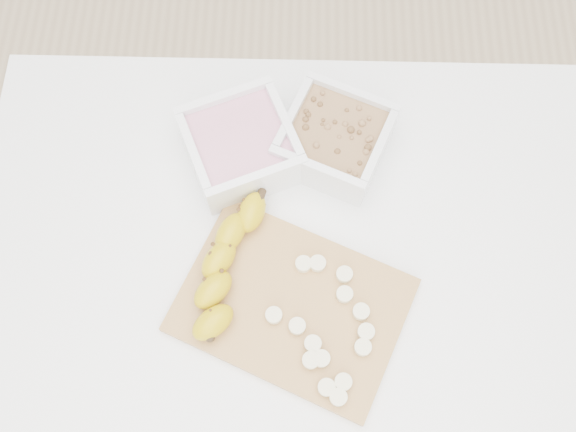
{
  "coord_description": "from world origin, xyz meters",
  "views": [
    {
      "loc": [
        0.01,
        -0.32,
        1.7
      ],
      "look_at": [
        0.0,
        0.03,
        0.81
      ],
      "focal_mm": 40.0,
      "sensor_mm": 36.0,
      "label": 1
    }
  ],
  "objects_px": {
    "bowl_granola": "(334,138)",
    "banana": "(227,267)",
    "bowl_yogurt": "(241,145)",
    "cutting_board": "(292,305)",
    "table": "(288,266)"
  },
  "relations": [
    {
      "from": "bowl_yogurt",
      "to": "cutting_board",
      "type": "relative_size",
      "value": 0.66
    },
    {
      "from": "table",
      "to": "bowl_granola",
      "type": "distance_m",
      "value": 0.23
    },
    {
      "from": "bowl_granola",
      "to": "banana",
      "type": "relative_size",
      "value": 0.89
    },
    {
      "from": "bowl_yogurt",
      "to": "bowl_granola",
      "type": "bearing_deg",
      "value": 6.06
    },
    {
      "from": "table",
      "to": "banana",
      "type": "xyz_separation_m",
      "value": [
        -0.09,
        -0.04,
        0.13
      ]
    },
    {
      "from": "bowl_yogurt",
      "to": "table",
      "type": "bearing_deg",
      "value": -63.68
    },
    {
      "from": "table",
      "to": "bowl_granola",
      "type": "relative_size",
      "value": 4.79
    },
    {
      "from": "bowl_yogurt",
      "to": "banana",
      "type": "bearing_deg",
      "value": -93.28
    },
    {
      "from": "table",
      "to": "cutting_board",
      "type": "relative_size",
      "value": 3.08
    },
    {
      "from": "bowl_granola",
      "to": "banana",
      "type": "bearing_deg",
      "value": -126.46
    },
    {
      "from": "table",
      "to": "bowl_yogurt",
      "type": "bearing_deg",
      "value": 116.32
    },
    {
      "from": "banana",
      "to": "bowl_yogurt",
      "type": "bearing_deg",
      "value": 114.0
    },
    {
      "from": "cutting_board",
      "to": "banana",
      "type": "bearing_deg",
      "value": 153.84
    },
    {
      "from": "bowl_granola",
      "to": "banana",
      "type": "xyz_separation_m",
      "value": [
        -0.16,
        -0.22,
        -0.0
      ]
    },
    {
      "from": "bowl_yogurt",
      "to": "banana",
      "type": "relative_size",
      "value": 0.92
    }
  ]
}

